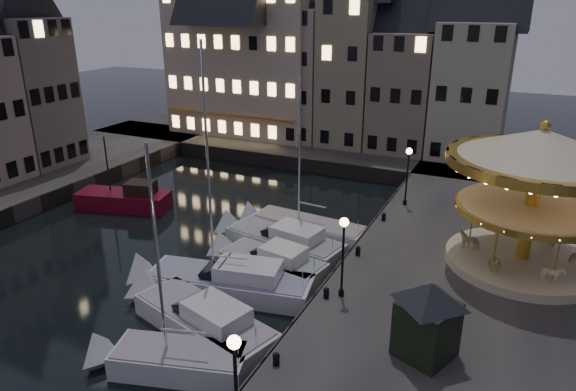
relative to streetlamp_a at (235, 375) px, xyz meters
The scene contains 30 objects.
ground 12.21m from the streetlamp_a, 128.66° to the left, with size 160.00×160.00×0.00m, color black.
quay_east 16.81m from the streetlamp_a, 65.61° to the left, with size 16.00×56.00×1.30m, color #474442.
quay_north 40.14m from the streetlamp_a, 112.33° to the left, with size 44.00×12.00×1.30m, color #474442.
quaywall_e 15.42m from the streetlamp_a, 94.57° to the left, with size 0.15×44.00×1.30m, color #47423A.
quaywall_n 33.86m from the streetlamp_a, 113.06° to the left, with size 48.00×0.15×1.30m, color #47423A.
quaywall_w 27.70m from the streetlamp_a, 156.42° to the left, with size 0.15×44.00×1.30m, color #47423A.
streetlamp_a is the anchor object (origin of this frame).
streetlamp_b 10.00m from the streetlamp_a, 90.00° to the left, with size 0.44×0.44×4.17m.
streetlamp_c 23.50m from the streetlamp_a, 90.00° to the left, with size 0.44×0.44×4.17m.
bollard_a 4.71m from the streetlamp_a, 98.53° to the left, with size 0.30×0.30×0.57m.
bollard_b 9.82m from the streetlamp_a, 93.61° to the left, with size 0.30×0.30×0.57m.
bollard_c 14.71m from the streetlamp_a, 92.37° to the left, with size 0.30×0.30×0.57m.
bollard_d 20.15m from the streetlamp_a, 91.72° to the left, with size 0.30×0.30×0.57m.
townhouse_na 47.41m from the streetlamp_a, 124.40° to the left, with size 5.50×8.00×12.80m.
townhouse_nb 44.62m from the streetlamp_a, 118.58° to the left, with size 6.16×8.00×13.80m.
townhouse_nc 42.13m from the streetlamp_a, 111.29° to the left, with size 6.82×8.00×14.80m.
townhouse_nd 40.47m from the streetlamp_a, 103.62° to the left, with size 5.50×8.00×15.80m.
townhouse_ne 39.38m from the streetlamp_a, 95.86° to the left, with size 6.16×8.00×12.80m.
townhouse_nf 39.29m from the streetlamp_a, 86.99° to the left, with size 6.82×8.00×13.80m.
townhouse_wc 38.99m from the streetlamp_a, 149.00° to the left, with size 8.80×5.50×14.20m.
hotel_corner 44.76m from the streetlamp_a, 118.53° to the left, with size 17.60×9.00×16.80m.
motorboat_a 7.12m from the streetlamp_a, 149.73° to the left, with size 6.80×3.81×11.25m.
motorboat_b 9.12m from the streetlamp_a, 133.47° to the left, with size 8.89×4.90×2.15m.
motorboat_c 12.11m from the streetlamp_a, 124.55° to the left, with size 10.09×4.39×13.36m.
motorboat_d 14.15m from the streetlamp_a, 113.48° to the left, with size 7.41×3.51×2.15m.
motorboat_e 16.98m from the streetlamp_a, 111.44° to the left, with size 8.89×4.00×2.15m.
motorboat_f 19.47m from the streetlamp_a, 107.59° to the left, with size 8.96×3.02×11.85m.
red_fishing_boat 26.31m from the streetlamp_a, 139.72° to the left, with size 7.39×4.15×5.80m.
carousel 19.11m from the streetlamp_a, 65.29° to the left, with size 9.24×9.24×8.09m.
ticket_kiosk 8.52m from the streetlamp_a, 57.25° to the left, with size 3.24×3.24×3.80m.
Camera 1 is at (14.18, -19.99, 14.86)m, focal length 32.00 mm.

